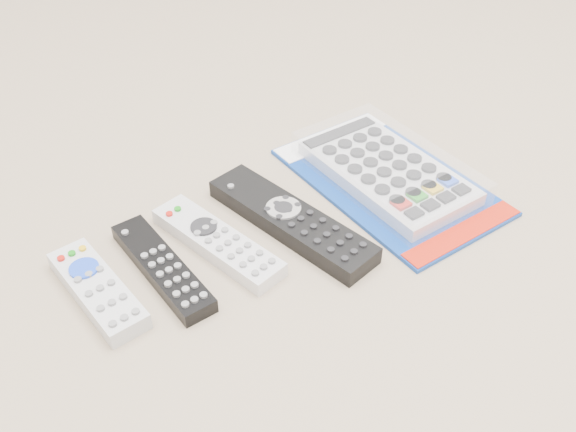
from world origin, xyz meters
TOP-DOWN VIEW (x-y plane):
  - remote_small_grey at (-0.21, 0.04)m, footprint 0.05×0.16m
  - remote_slim_black at (-0.13, 0.03)m, footprint 0.05×0.19m
  - remote_silver_dvd at (-0.06, 0.02)m, footprint 0.08×0.20m
  - remote_large_black at (0.04, -0.01)m, footprint 0.09×0.26m
  - jumbo_remote_packaged at (0.21, -0.01)m, footprint 0.21×0.33m

SIDE VIEW (x-z plane):
  - remote_slim_black at x=-0.13m, z-range 0.00..0.02m
  - remote_silver_dvd at x=-0.06m, z-range 0.00..0.02m
  - remote_small_grey at x=-0.21m, z-range 0.00..0.02m
  - remote_large_black at x=0.04m, z-range 0.00..0.03m
  - jumbo_remote_packaged at x=0.21m, z-range 0.00..0.04m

